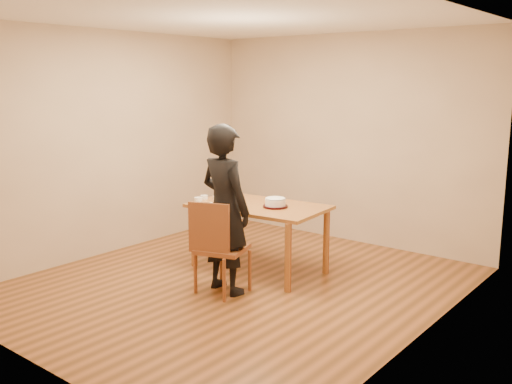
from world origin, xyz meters
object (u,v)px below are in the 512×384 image
Objects in this scene: dining_table at (259,206)px; cake_plate at (275,206)px; dining_chair at (222,249)px; person at (225,209)px; cake at (275,202)px.

dining_table is 0.22m from cake_plate.
cake_plate reaches higher than dining_chair.
dining_chair is (0.15, -0.78, -0.28)m from dining_table.
dining_table is at bearing -176.69° from cake_plate.
dining_chair is 0.85m from cake_plate.
dining_table is at bearing -71.20° from person.
dining_table is 0.84m from dining_chair.
person is at bearing -95.26° from cake.
cake_plate is 0.75m from person.
dining_table is 0.75m from person.
dining_table is at bearing -176.69° from cake.
cake reaches higher than dining_chair.
dining_chair is 0.40m from person.
cake reaches higher than cake_plate.
dining_chair is 1.67× the size of cake_plate.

